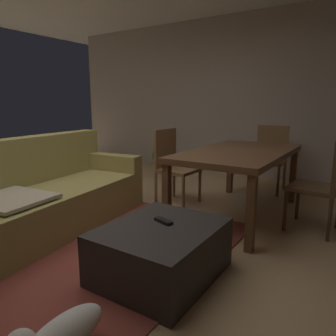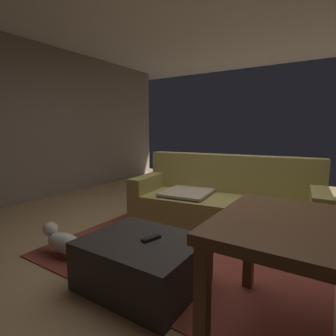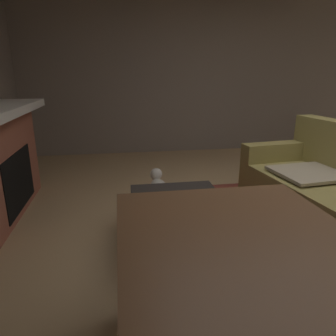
# 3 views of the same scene
# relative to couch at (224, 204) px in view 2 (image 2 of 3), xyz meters

# --- Properties ---
(floor) EXTENTS (8.20, 8.20, 0.00)m
(floor) POSITION_rel_couch_xyz_m (0.08, -0.47, -0.32)
(floor) COLOR tan
(wall_left) EXTENTS (0.12, 6.65, 2.70)m
(wall_left) POSITION_rel_couch_xyz_m (-3.34, -0.47, 1.03)
(wall_left) COLOR gray
(wall_left) RESTS_ON ground
(area_rug) EXTENTS (2.60, 2.00, 0.01)m
(area_rug) POSITION_rel_couch_xyz_m (-0.10, -0.78, -0.31)
(area_rug) COLOR brown
(area_rug) RESTS_ON ground
(couch) EXTENTS (2.29, 1.12, 0.91)m
(couch) POSITION_rel_couch_xyz_m (0.00, 0.00, 0.00)
(couch) COLOR #9E8E4C
(couch) RESTS_ON ground
(ottoman_coffee_table) EXTENTS (0.89, 0.74, 0.38)m
(ottoman_coffee_table) POSITION_rel_couch_xyz_m (-0.10, -1.50, -0.13)
(ottoman_coffee_table) COLOR #2D2826
(ottoman_coffee_table) RESTS_ON ground
(tv_remote) EXTENTS (0.09, 0.17, 0.02)m
(tv_remote) POSITION_rel_couch_xyz_m (-0.03, -1.47, 0.08)
(tv_remote) COLOR black
(tv_remote) RESTS_ON ottoman_coffee_table
(small_dog) EXTENTS (0.54, 0.20, 0.27)m
(small_dog) POSITION_rel_couch_xyz_m (-1.04, -1.54, -0.16)
(small_dog) COLOR silver
(small_dog) RESTS_ON ground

